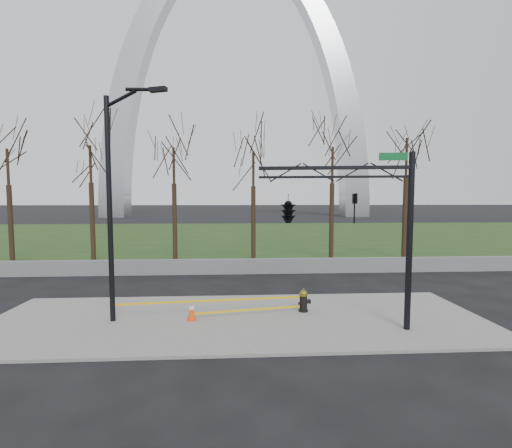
{
  "coord_description": "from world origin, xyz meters",
  "views": [
    {
      "loc": [
        -0.04,
        -12.46,
        4.47
      ],
      "look_at": [
        0.76,
        2.0,
        3.42
      ],
      "focal_mm": 24.33,
      "sensor_mm": 36.0,
      "label": 1
    }
  ],
  "objects": [
    {
      "name": "sidewalk",
      "position": [
        0.0,
        0.0,
        0.05
      ],
      "size": [
        18.0,
        6.0,
        0.1
      ],
      "primitive_type": "cube",
      "color": "slate",
      "rests_on": "ground"
    },
    {
      "name": "guardrail",
      "position": [
        0.0,
        8.0,
        0.45
      ],
      "size": [
        60.0,
        0.3,
        0.9
      ],
      "primitive_type": "cube",
      "color": "#59595B",
      "rests_on": "ground"
    },
    {
      "name": "fire_hydrant",
      "position": [
        2.54,
        0.62,
        0.51
      ],
      "size": [
        0.55,
        0.36,
        0.89
      ],
      "rotation": [
        0.0,
        0.0,
        0.31
      ],
      "color": "black",
      "rests_on": "sidewalk"
    },
    {
      "name": "caution_tape",
      "position": [
        -0.45,
        0.28,
        0.54
      ],
      "size": [
        7.04,
        0.7,
        0.45
      ],
      "color": "#DEA90B",
      "rests_on": "ground"
    },
    {
      "name": "street_light",
      "position": [
        -4.29,
        -0.1,
        4.69
      ],
      "size": [
        2.31,
        0.92,
        8.21
      ],
      "rotation": [
        0.0,
        0.0,
        -0.32
      ],
      "color": "black",
      "rests_on": "ground"
    },
    {
      "name": "grass_strip",
      "position": [
        0.0,
        30.0,
        0.03
      ],
      "size": [
        120.0,
        40.0,
        0.06
      ],
      "primitive_type": "cube",
      "color": "#1D3613",
      "rests_on": "ground"
    },
    {
      "name": "ground",
      "position": [
        0.0,
        0.0,
        0.0
      ],
      "size": [
        500.0,
        500.0,
        0.0
      ],
      "primitive_type": "plane",
      "color": "black",
      "rests_on": "ground"
    },
    {
      "name": "tree_row",
      "position": [
        -4.4,
        12.0,
        4.81
      ],
      "size": [
        37.2,
        4.0,
        9.61
      ],
      "color": "black",
      "rests_on": "ground"
    },
    {
      "name": "traffic_cone",
      "position": [
        -1.68,
        -0.08,
        0.42
      ],
      "size": [
        0.39,
        0.39,
        0.63
      ],
      "rotation": [
        0.0,
        0.0,
        0.23
      ],
      "color": "#E7400C",
      "rests_on": "sidewalk"
    },
    {
      "name": "gateway_arch",
      "position": [
        0.0,
        75.0,
        32.5
      ],
      "size": [
        66.0,
        6.0,
        65.0
      ],
      "primitive_type": null,
      "color": "#B0B2B7",
      "rests_on": "ground"
    },
    {
      "name": "traffic_signal_mast",
      "position": [
        2.46,
        -0.92,
        4.15
      ],
      "size": [
        5.06,
        2.53,
        6.0
      ],
      "rotation": [
        0.0,
        0.0,
        -0.15
      ],
      "color": "black",
      "rests_on": "ground"
    }
  ]
}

